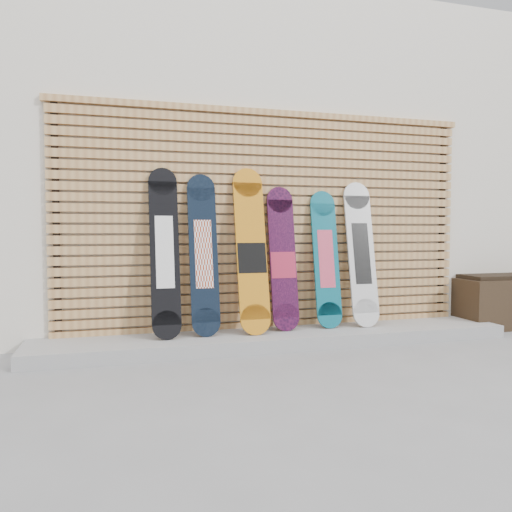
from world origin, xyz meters
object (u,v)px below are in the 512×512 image
(snowboard_3, at_px, (283,259))
(snowboard_5, at_px, (361,253))
(planter_box, at_px, (511,301))
(snowboard_4, at_px, (326,259))
(snowboard_2, at_px, (251,251))
(snowboard_1, at_px, (203,254))
(snowboard_0, at_px, (165,252))

(snowboard_3, xyz_separation_m, snowboard_5, (0.84, -0.02, 0.04))
(planter_box, bearing_deg, snowboard_4, -179.82)
(snowboard_4, bearing_deg, snowboard_2, -176.04)
(snowboard_4, bearing_deg, snowboard_1, -178.83)
(snowboard_0, bearing_deg, snowboard_1, 2.54)
(planter_box, height_order, snowboard_5, snowboard_5)
(planter_box, distance_m, snowboard_3, 2.81)
(snowboard_1, bearing_deg, snowboard_3, 1.49)
(snowboard_4, relative_size, snowboard_5, 0.93)
(planter_box, bearing_deg, snowboard_3, -179.74)
(snowboard_1, distance_m, snowboard_3, 0.79)
(snowboard_1, bearing_deg, snowboard_5, 0.11)
(snowboard_2, relative_size, snowboard_3, 1.12)
(snowboard_1, height_order, snowboard_5, snowboard_1)
(snowboard_1, distance_m, snowboard_5, 1.64)
(snowboard_0, height_order, snowboard_1, snowboard_0)
(snowboard_5, bearing_deg, planter_box, 0.89)
(snowboard_0, distance_m, snowboard_2, 0.82)
(snowboard_3, bearing_deg, snowboard_5, -1.18)
(snowboard_0, distance_m, snowboard_4, 1.62)
(snowboard_3, bearing_deg, planter_box, 0.26)
(snowboard_2, bearing_deg, snowboard_4, 3.96)
(snowboard_0, bearing_deg, planter_box, 0.72)
(snowboard_1, xyz_separation_m, snowboard_4, (1.25, 0.03, -0.07))
(snowboard_5, bearing_deg, snowboard_3, 178.82)
(planter_box, relative_size, snowboard_3, 0.94)
(snowboard_3, bearing_deg, snowboard_0, -178.19)
(planter_box, distance_m, snowboard_0, 3.96)
(planter_box, height_order, snowboard_0, snowboard_0)
(snowboard_0, distance_m, snowboard_3, 1.16)
(snowboard_5, bearing_deg, snowboard_1, -179.89)
(snowboard_0, relative_size, snowboard_1, 1.03)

